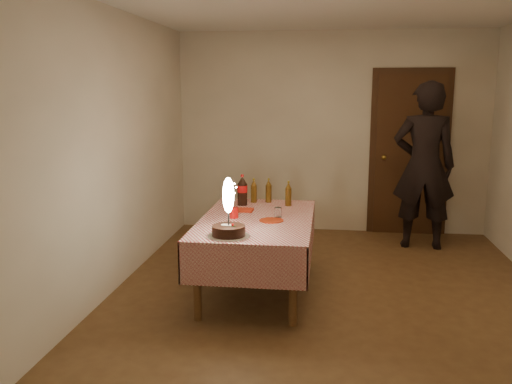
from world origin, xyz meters
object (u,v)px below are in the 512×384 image
at_px(amber_bottle_mid, 269,191).
at_px(amber_bottle_left, 254,191).
at_px(clear_cup, 278,212).
at_px(amber_bottle_right, 288,194).
at_px(red_cup, 234,213).
at_px(photographer, 424,166).
at_px(dining_table, 257,228).
at_px(birthday_cake, 229,222).
at_px(red_plate, 271,220).
at_px(cola_bottle, 242,190).

bearing_deg(amber_bottle_mid, amber_bottle_left, -170.30).
distance_m(clear_cup, amber_bottle_right, 0.51).
xyz_separation_m(red_cup, clear_cup, (0.40, 0.09, -0.01)).
bearing_deg(amber_bottle_left, photographer, 27.14).
relative_size(dining_table, birthday_cake, 3.57).
bearing_deg(clear_cup, dining_table, -158.33).
bearing_deg(red_cup, red_plate, -10.57).
bearing_deg(cola_bottle, red_cup, -88.76).
relative_size(birthday_cake, amber_bottle_right, 1.89).
distance_m(birthday_cake, red_plate, 0.64).
relative_size(red_plate, amber_bottle_left, 0.86).
height_order(clear_cup, amber_bottle_right, amber_bottle_right).
height_order(birthday_cake, clear_cup, birthday_cake).
relative_size(dining_table, clear_cup, 19.11).
height_order(amber_bottle_left, photographer, photographer).
distance_m(birthday_cake, photographer, 2.99).
bearing_deg(amber_bottle_mid, dining_table, -92.39).
relative_size(clear_cup, cola_bottle, 0.28).
relative_size(red_plate, amber_bottle_mid, 0.86).
height_order(amber_bottle_left, amber_bottle_mid, same).
bearing_deg(amber_bottle_left, dining_table, -79.97).
distance_m(amber_bottle_right, amber_bottle_mid, 0.26).
bearing_deg(cola_bottle, amber_bottle_left, 56.69).
height_order(red_cup, amber_bottle_mid, amber_bottle_mid).
distance_m(red_plate, photographer, 2.39).
height_order(amber_bottle_right, photographer, photographer).
bearing_deg(clear_cup, amber_bottle_left, 116.73).
bearing_deg(photographer, clear_cup, -134.69).
relative_size(cola_bottle, amber_bottle_right, 1.25).
height_order(cola_bottle, photographer, photographer).
bearing_deg(cola_bottle, dining_table, -68.00).
xyz_separation_m(birthday_cake, photographer, (1.90, 2.30, 0.17)).
bearing_deg(amber_bottle_left, red_cup, -96.83).
bearing_deg(amber_bottle_mid, red_plate, -81.95).
xyz_separation_m(red_plate, amber_bottle_left, (-0.27, 0.78, 0.11)).
bearing_deg(amber_bottle_right, birthday_cake, -107.79).
bearing_deg(dining_table, amber_bottle_right, 66.84).
height_order(dining_table, amber_bottle_right, amber_bottle_right).
bearing_deg(red_plate, amber_bottle_right, 81.11).
bearing_deg(cola_bottle, birthday_cake, -86.32).
height_order(red_cup, amber_bottle_right, amber_bottle_right).
bearing_deg(amber_bottle_right, cola_bottle, -175.82).
xyz_separation_m(red_plate, red_cup, (-0.35, 0.07, 0.05)).
bearing_deg(red_plate, dining_table, 149.41).
bearing_deg(birthday_cake, cola_bottle, 93.68).
distance_m(red_plate, clear_cup, 0.17).
bearing_deg(dining_table, amber_bottle_mid, 87.61).
height_order(red_cup, photographer, photographer).
bearing_deg(photographer, red_plate, -132.74).
bearing_deg(clear_cup, cola_bottle, 131.04).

